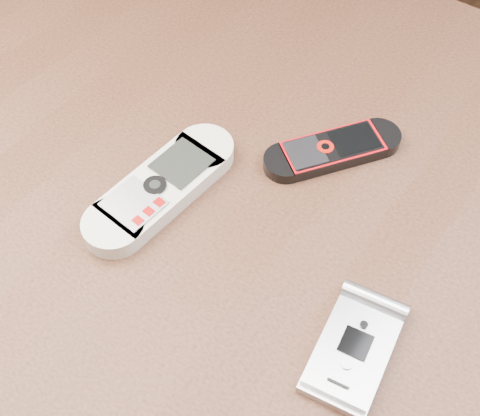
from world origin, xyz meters
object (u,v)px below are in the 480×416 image
object	(u,v)px
table	(236,272)
nokia_black_red	(333,150)
motorola_razr	(353,350)
nokia_white	(161,187)

from	to	relation	value
table	nokia_black_red	xyz separation A→B (m)	(0.04, 0.11, 0.11)
nokia_black_red	motorola_razr	distance (m)	0.21
nokia_white	motorola_razr	xyz separation A→B (m)	(0.22, -0.04, -0.00)
table	motorola_razr	world-z (taller)	motorola_razr
table	nokia_white	size ratio (longest dim) A/B	6.97
table	motorola_razr	size ratio (longest dim) A/B	11.28
table	nokia_white	distance (m)	0.14
table	nokia_white	bearing A→B (deg)	-161.68
table	nokia_white	world-z (taller)	nokia_white
table	nokia_black_red	world-z (taller)	nokia_black_red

